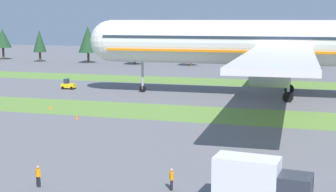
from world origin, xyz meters
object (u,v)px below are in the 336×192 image
taxiway_marker_1 (77,117)px  ground_crew_loader (38,175)px  catering_truck (260,181)px  pushback_tractor (68,85)px  taxiway_marker_0 (50,107)px  airliner (275,43)px  ground_crew_marshaller (172,178)px

taxiway_marker_1 → ground_crew_loader: bearing=-70.0°
catering_truck → taxiway_marker_1: 36.12m
catering_truck → pushback_tractor: (-40.52, 49.76, -1.14)m
catering_truck → ground_crew_loader: catering_truck is taller
catering_truck → taxiway_marker_0: (-33.26, 30.11, -1.67)m
catering_truck → taxiway_marker_0: 44.90m
taxiway_marker_0 → taxiway_marker_1: size_ratio=0.94×
catering_truck → ground_crew_loader: size_ratio=4.11×
ground_crew_loader → airliner: bearing=93.8°
pushback_tractor → ground_crew_marshaller: 58.59m
airliner → taxiway_marker_0: bearing=122.5°
catering_truck → airliner: bearing=-171.1°
ground_crew_loader → taxiway_marker_0: size_ratio=3.09×
catering_truck → pushback_tractor: catering_truck is taller
ground_crew_loader → taxiway_marker_0: bearing=137.6°
ground_crew_loader → ground_crew_marshaller: bearing=31.7°
ground_crew_marshaller → ground_crew_loader: 10.53m
pushback_tractor → taxiway_marker_1: (14.20, -25.07, -0.51)m
ground_crew_marshaller → taxiway_marker_0: 38.72m
pushback_tractor → taxiway_marker_1: pushback_tractor is taller
pushback_tractor → taxiway_marker_1: 28.81m
catering_truck → pushback_tractor: 64.18m
airliner → pushback_tractor: bearing=90.0°
pushback_tractor → taxiway_marker_0: 20.95m
taxiway_marker_0 → catering_truck: bearing=-42.1°
catering_truck → taxiway_marker_1: catering_truck is taller
pushback_tractor → ground_crew_marshaller: pushback_tractor is taller
airliner → pushback_tractor: 38.83m
pushback_tractor → ground_crew_loader: bearing=23.9°
ground_crew_marshaller → taxiway_marker_0: bearing=-143.7°
airliner → ground_crew_loader: size_ratio=46.65×
pushback_tractor → ground_crew_loader: pushback_tractor is taller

